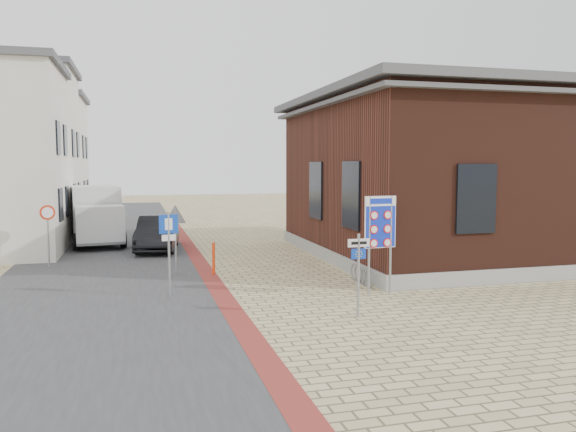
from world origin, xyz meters
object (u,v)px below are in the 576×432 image
border_sign (380,224)px  essen_sign (358,263)px  sedan (158,233)px  parking_sign (169,239)px  bollard (214,259)px  box_truck (97,215)px

border_sign → essen_sign: 2.61m
sedan → parking_sign: 9.53m
sedan → bollard: (1.68, -6.48, -0.21)m
box_truck → border_sign: bearing=-64.4°
border_sign → box_truck: bearing=117.5°
border_sign → parking_sign: (-6.00, 1.50, -0.43)m
box_truck → bollard: box_truck is taller
sedan → box_truck: box_truck is taller
box_truck → essen_sign: (7.26, -15.67, -0.06)m
essen_sign → sedan: bearing=107.6°
parking_sign → sedan: bearing=79.9°
parking_sign → essen_sign: bearing=-47.8°
essen_sign → bollard: size_ratio=1.86×
sedan → box_truck: bearing=143.6°
border_sign → essen_sign: bearing=-132.0°
parking_sign → box_truck: bearing=92.8°
sedan → parking_sign: bearing=-82.6°
sedan → essen_sign: 13.75m
sedan → border_sign: border_sign is taller
sedan → bollard: bearing=-68.0°
box_truck → border_sign: border_sign is taller
bollard → sedan: bearing=104.5°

